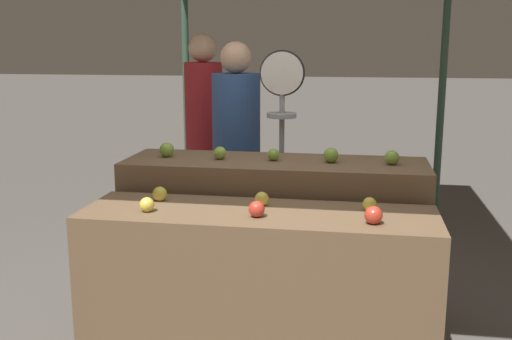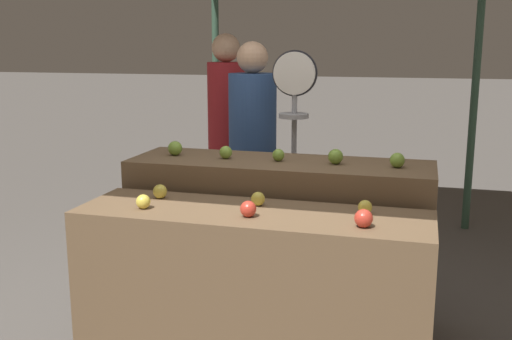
% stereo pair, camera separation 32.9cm
% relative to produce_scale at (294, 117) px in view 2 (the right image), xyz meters
% --- Properties ---
extents(display_counter_front, '(1.80, 0.55, 0.90)m').
position_rel_produce_scale_xyz_m(display_counter_front, '(0.03, -1.13, -0.79)').
color(display_counter_front, brown).
rests_on(display_counter_front, ground_plane).
extents(display_counter_back, '(1.80, 0.55, 1.04)m').
position_rel_produce_scale_xyz_m(display_counter_back, '(0.03, -0.53, -0.72)').
color(display_counter_back, brown).
rests_on(display_counter_back, ground_plane).
extents(apple_front_0, '(0.07, 0.07, 0.07)m').
position_rel_produce_scale_xyz_m(apple_front_0, '(-0.52, -1.23, -0.31)').
color(apple_front_0, yellow).
rests_on(apple_front_0, display_counter_front).
extents(apple_front_1, '(0.08, 0.08, 0.08)m').
position_rel_produce_scale_xyz_m(apple_front_1, '(0.04, -1.23, -0.31)').
color(apple_front_1, red).
rests_on(apple_front_1, display_counter_front).
extents(apple_front_2, '(0.09, 0.09, 0.09)m').
position_rel_produce_scale_xyz_m(apple_front_2, '(0.60, -1.25, -0.30)').
color(apple_front_2, red).
rests_on(apple_front_2, display_counter_front).
extents(apple_front_3, '(0.08, 0.08, 0.08)m').
position_rel_produce_scale_xyz_m(apple_front_3, '(-0.53, -1.01, -0.31)').
color(apple_front_3, gold).
rests_on(apple_front_3, display_counter_front).
extents(apple_front_4, '(0.07, 0.07, 0.07)m').
position_rel_produce_scale_xyz_m(apple_front_4, '(0.03, -1.01, -0.31)').
color(apple_front_4, gold).
rests_on(apple_front_4, display_counter_front).
extents(apple_front_5, '(0.07, 0.07, 0.07)m').
position_rel_produce_scale_xyz_m(apple_front_5, '(0.58, -1.02, -0.31)').
color(apple_front_5, gold).
rests_on(apple_front_5, display_counter_front).
extents(apple_back_0, '(0.09, 0.09, 0.09)m').
position_rel_produce_scale_xyz_m(apple_back_0, '(-0.64, -0.53, -0.15)').
color(apple_back_0, '#7AA338').
rests_on(apple_back_0, display_counter_back).
extents(apple_back_1, '(0.08, 0.08, 0.08)m').
position_rel_produce_scale_xyz_m(apple_back_1, '(-0.30, -0.54, -0.16)').
color(apple_back_1, '#84AD3D').
rests_on(apple_back_1, display_counter_back).
extents(apple_back_2, '(0.07, 0.07, 0.07)m').
position_rel_produce_scale_xyz_m(apple_back_2, '(0.02, -0.53, -0.16)').
color(apple_back_2, '#7AA338').
rests_on(apple_back_2, display_counter_back).
extents(apple_back_3, '(0.09, 0.09, 0.09)m').
position_rel_produce_scale_xyz_m(apple_back_3, '(0.36, -0.53, -0.15)').
color(apple_back_3, '#7AA338').
rests_on(apple_back_3, display_counter_back).
extents(apple_back_4, '(0.08, 0.08, 0.08)m').
position_rel_produce_scale_xyz_m(apple_back_4, '(0.71, -0.54, -0.16)').
color(apple_back_4, '#7AA338').
rests_on(apple_back_4, display_counter_back).
extents(produce_scale, '(0.30, 0.20, 1.69)m').
position_rel_produce_scale_xyz_m(produce_scale, '(0.00, 0.00, 0.00)').
color(produce_scale, '#99999E').
rests_on(produce_scale, ground_plane).
extents(person_vendor_at_scale, '(0.46, 0.46, 1.75)m').
position_rel_produce_scale_xyz_m(person_vendor_at_scale, '(-0.38, 0.29, -0.23)').
color(person_vendor_at_scale, '#2D2D38').
rests_on(person_vendor_at_scale, ground_plane).
extents(person_customer_left, '(0.43, 0.43, 1.81)m').
position_rel_produce_scale_xyz_m(person_customer_left, '(-0.78, 0.91, -0.17)').
color(person_customer_left, '#2D2D38').
rests_on(person_customer_left, ground_plane).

